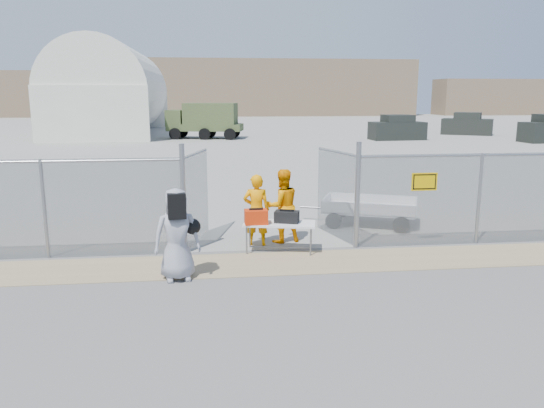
{
  "coord_description": "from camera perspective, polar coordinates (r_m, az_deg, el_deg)",
  "views": [
    {
      "loc": [
        -1.39,
        -9.78,
        3.57
      ],
      "look_at": [
        0.0,
        2.0,
        1.1
      ],
      "focal_mm": 35.0,
      "sensor_mm": 36.0,
      "label": 1
    }
  ],
  "objects": [
    {
      "name": "quonset_hangar",
      "position": [
        50.52,
        -16.91,
        11.77
      ],
      "size": [
        9.0,
        18.0,
        8.0
      ],
      "primitive_type": null,
      "color": "silver",
      "rests_on": "ground"
    },
    {
      "name": "military_truck",
      "position": [
        43.52,
        -7.21,
        8.85
      ],
      "size": [
        6.27,
        3.38,
        2.84
      ],
      "primitive_type": null,
      "rotation": [
        0.0,
        0.0,
        -0.21
      ],
      "color": "#48582F",
      "rests_on": "ground"
    },
    {
      "name": "chain_link_fence",
      "position": [
        12.11,
        0.0,
        0.0
      ],
      "size": [
        40.0,
        0.2,
        2.2
      ],
      "primitive_type": null,
      "color": "gray",
      "rests_on": "ground"
    },
    {
      "name": "security_worker_left",
      "position": [
        12.57,
        -1.68,
        -0.67
      ],
      "size": [
        0.68,
        0.5,
        1.73
      ],
      "primitive_type": "imported",
      "rotation": [
        0.0,
        0.0,
        3.0
      ],
      "color": "#FB9500",
      "rests_on": "ground"
    },
    {
      "name": "visitor",
      "position": [
        10.41,
        -10.2,
        -3.25
      ],
      "size": [
        0.96,
        0.71,
        1.81
      ],
      "primitive_type": "imported",
      "rotation": [
        0.0,
        0.0,
        0.15
      ],
      "color": "#92949E",
      "rests_on": "ground"
    },
    {
      "name": "dirt_strip",
      "position": [
        11.44,
        0.59,
        -6.39
      ],
      "size": [
        44.0,
        1.6,
        0.01
      ],
      "primitive_type": "cube",
      "color": "#9B8662",
      "rests_on": "ground"
    },
    {
      "name": "ground",
      "position": [
        10.5,
        1.29,
        -8.12
      ],
      "size": [
        160.0,
        160.0,
        0.0
      ],
      "primitive_type": "plane",
      "color": "#515050"
    },
    {
      "name": "tarmac_inside",
      "position": [
        51.92,
        -5.23,
        7.8
      ],
      "size": [
        160.0,
        80.0,
        0.01
      ],
      "primitive_type": "cube",
      "color": "gray",
      "rests_on": "ground"
    },
    {
      "name": "orange_bag",
      "position": [
        11.96,
        -1.73,
        -1.39
      ],
      "size": [
        0.52,
        0.35,
        0.32
      ],
      "primitive_type": "cube",
      "rotation": [
        0.0,
        0.0,
        0.02
      ],
      "color": "red",
      "rests_on": "folding_table"
    },
    {
      "name": "security_worker_right",
      "position": [
        12.85,
        1.1,
        -0.22
      ],
      "size": [
        1.01,
        0.87,
        1.8
      ],
      "primitive_type": "imported",
      "rotation": [
        0.0,
        0.0,
        3.38
      ],
      "color": "#FB9500",
      "rests_on": "ground"
    },
    {
      "name": "folding_table",
      "position": [
        12.17,
        0.8,
        -3.6
      ],
      "size": [
        1.73,
        1.0,
        0.69
      ],
      "primitive_type": null,
      "rotation": [
        0.0,
        0.0,
        -0.21
      ],
      "color": "white",
      "rests_on": "ground"
    },
    {
      "name": "distant_hills",
      "position": [
        88.01,
        -2.63,
        12.38
      ],
      "size": [
        140.0,
        6.0,
        9.0
      ],
      "primitive_type": null,
      "color": "#7F684F",
      "rests_on": "ground"
    },
    {
      "name": "parked_vehicle_mid",
      "position": [
        50.36,
        20.25,
        8.08
      ],
      "size": [
        4.58,
        3.82,
        1.9
      ],
      "primitive_type": null,
      "rotation": [
        0.0,
        0.0,
        -0.55
      ],
      "color": "black",
      "rests_on": "ground"
    },
    {
      "name": "parked_vehicle_near",
      "position": [
        43.18,
        13.32,
        7.99
      ],
      "size": [
        4.33,
        2.2,
        1.9
      ],
      "primitive_type": null,
      "rotation": [
        0.0,
        0.0,
        0.07
      ],
      "color": "black",
      "rests_on": "ground"
    },
    {
      "name": "utility_trailer",
      "position": [
        14.91,
        10.46,
        -0.73
      ],
      "size": [
        3.65,
        2.79,
        0.79
      ],
      "primitive_type": null,
      "rotation": [
        0.0,
        0.0,
        -0.39
      ],
      "color": "white",
      "rests_on": "ground"
    },
    {
      "name": "black_duffel",
      "position": [
        12.09,
        1.6,
        -1.38
      ],
      "size": [
        0.61,
        0.47,
        0.26
      ],
      "primitive_type": "cube",
      "rotation": [
        0.0,
        0.0,
        -0.32
      ],
      "color": "black",
      "rests_on": "folding_table"
    }
  ]
}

